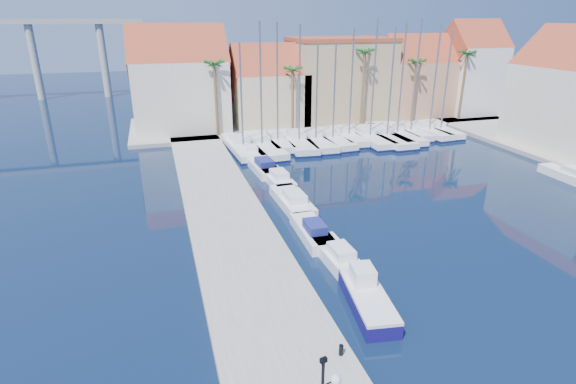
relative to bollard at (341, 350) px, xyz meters
name	(u,v)px	position (x,y,z in m)	size (l,w,h in m)	color
ground	(467,338)	(6.60, -0.12, -0.76)	(260.00, 260.00, 0.00)	black
quay_west	(235,236)	(-2.40, 13.38, -0.51)	(6.00, 77.00, 0.50)	gray
shore_north	(319,120)	(16.60, 47.88, -0.51)	(54.00, 16.00, 0.50)	gray
bollard	(341,350)	(0.00, 0.00, 0.00)	(0.21, 0.21, 0.51)	black
fishing_boat	(367,297)	(3.00, 3.59, -0.12)	(2.58, 5.65, 1.91)	#160F59
motorboat_west_0	(338,256)	(3.29, 8.31, -0.25)	(1.93, 5.45, 1.40)	white
motorboat_west_1	(313,231)	(2.93, 12.10, -0.25)	(1.92, 5.62, 1.40)	white
motorboat_west_2	(292,200)	(3.26, 17.98, -0.25)	(2.25, 6.57, 1.40)	white
motorboat_west_3	(278,178)	(3.53, 23.63, -0.25)	(2.17, 6.01, 1.40)	white
motorboat_west_4	(263,166)	(3.09, 27.69, -0.25)	(2.47, 6.72, 1.40)	white
motorboat_west_5	(250,153)	(2.89, 32.83, -0.25)	(2.38, 6.14, 1.40)	white
motorboat_west_6	(245,141)	(3.27, 37.79, -0.25)	(2.55, 6.67, 1.40)	white
motorboat_east_1	(569,175)	(30.60, 16.68, -0.25)	(1.85, 5.62, 1.40)	white
sailboat_0	(242,147)	(2.41, 35.28, -0.19)	(3.47, 11.12, 12.16)	white
sailboat_1	(260,145)	(4.63, 35.30, -0.18)	(3.85, 12.01, 14.29)	white
sailboat_2	(277,141)	(6.87, 36.23, -0.12)	(2.36, 8.79, 14.15)	white
sailboat_3	(298,141)	(9.39, 35.70, -0.17)	(3.77, 10.98, 13.99)	white
sailboat_4	(314,140)	(11.46, 35.67, -0.18)	(2.91, 10.44, 11.97)	white
sailboat_5	(331,139)	(13.60, 35.61, -0.17)	(3.30, 9.83, 12.08)	white
sailboat_6	(347,136)	(16.22, 36.45, -0.14)	(3.10, 9.35, 13.38)	white
sailboat_7	(368,137)	(18.54, 35.44, -0.16)	(2.98, 10.83, 14.48)	white
sailboat_8	(384,136)	(20.69, 35.10, -0.18)	(3.20, 11.43, 13.53)	white
sailboat_9	(394,134)	(22.59, 35.96, -0.17)	(3.11, 11.50, 14.21)	white
sailboat_10	(409,131)	(24.90, 36.32, -0.11)	(2.31, 8.69, 14.45)	white
sailboat_11	(427,131)	(27.36, 35.93, -0.13)	(2.95, 8.88, 13.84)	white
sailboat_12	(438,129)	(29.32, 36.22, -0.14)	(2.72, 9.02, 13.23)	white
building_0	(180,84)	(-3.40, 46.88, 5.77)	(12.30, 9.00, 13.50)	beige
building_1	(268,89)	(8.60, 46.88, 4.54)	(10.30, 8.00, 11.00)	#C4B28A
building_2	(339,79)	(19.60, 47.88, 5.50)	(14.20, 10.20, 11.50)	tan
building_3	(415,79)	(31.60, 46.88, 5.10)	(10.30, 8.00, 12.00)	tan
building_4	(470,71)	(40.60, 45.88, 6.21)	(8.30, 8.00, 14.00)	silver
palm_0	(214,66)	(0.60, 41.88, 8.32)	(2.60, 2.60, 10.15)	brown
palm_1	(293,72)	(10.60, 41.88, 7.38)	(2.60, 2.60, 9.15)	brown
palm_2	(365,55)	(20.60, 41.88, 9.26)	(2.60, 2.60, 11.15)	brown
palm_3	(417,64)	(28.60, 41.88, 7.85)	(2.60, 2.60, 9.65)	brown
palm_4	(467,56)	(36.60, 41.88, 8.79)	(2.60, 2.60, 10.65)	brown
viaduct	(0,44)	(-32.47, 81.88, 9.49)	(48.00, 2.20, 14.45)	#9E9E99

